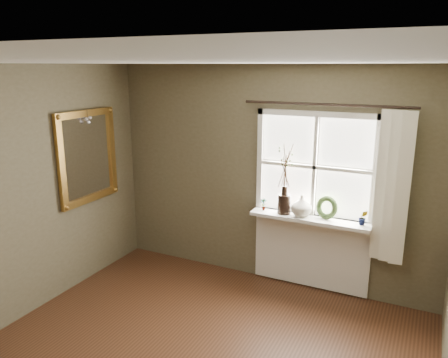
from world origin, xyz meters
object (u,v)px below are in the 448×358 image
cream_vase (302,206)px  wreath (327,210)px  dark_jug (284,204)px  gilt_mirror (88,156)px

cream_vase → wreath: 0.28m
dark_jug → cream_vase: 0.21m
cream_vase → gilt_mirror: size_ratio=0.22×
cream_vase → gilt_mirror: gilt_mirror is taller
wreath → gilt_mirror: 2.85m
cream_vase → wreath: bearing=8.2°
cream_vase → gilt_mirror: (-2.41, -0.75, 0.49)m
gilt_mirror → wreath: bearing=16.5°
dark_jug → wreath: (0.48, 0.04, -0.01)m
cream_vase → wreath: (0.28, 0.04, -0.02)m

